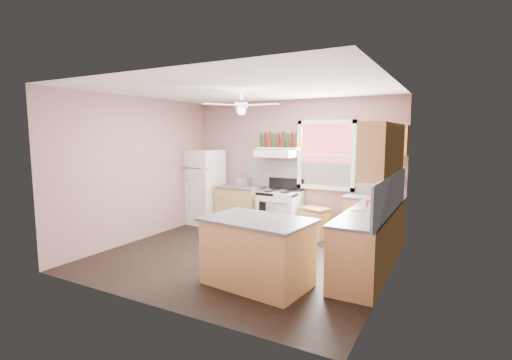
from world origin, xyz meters
The scene contains 32 objects.
floor centered at (0.00, 0.00, 0.00)m, with size 4.50×4.50×0.00m, color black.
ceiling centered at (0.00, 0.00, 2.70)m, with size 4.50×4.50×0.00m, color white.
wall_back centered at (0.00, 2.02, 1.35)m, with size 4.50×0.05×2.70m, color #8D6764.
wall_right centered at (2.27, 0.00, 1.35)m, with size 0.05×4.00×2.70m, color #8D6764.
wall_left centered at (-2.27, 0.00, 1.35)m, with size 0.05×4.00×2.70m, color #8D6764.
backsplash_back centered at (0.45, 1.99, 1.18)m, with size 2.90×0.03×0.55m, color white.
backsplash_right centered at (2.23, 0.30, 1.18)m, with size 0.03×2.60×0.55m, color white.
window_view centered at (0.75, 1.98, 1.60)m, with size 1.00×0.02×1.20m, color maroon.
window_frame centered at (0.75, 1.96, 1.60)m, with size 1.16×0.07×1.36m, color white.
refrigerator centered at (-1.94, 1.62, 0.83)m, with size 0.70×0.68×1.66m, color white.
base_cabinet_left centered at (-1.06, 1.70, 0.43)m, with size 0.90×0.60×0.86m, color #AF8549.
counter_left centered at (-1.06, 1.70, 0.88)m, with size 0.92×0.62×0.04m, color #4C4C4F.
toaster centered at (-0.95, 1.70, 0.99)m, with size 0.28×0.16×0.18m, color silver.
stove centered at (-0.09, 1.66, 0.43)m, with size 0.78×0.64×0.86m, color white.
range_hood centered at (-0.23, 1.75, 1.62)m, with size 0.78×0.50×0.14m, color white.
bottle_shelf centered at (-0.23, 1.87, 1.72)m, with size 0.90×0.26×0.03m, color white.
cart centered at (0.65, 1.68, 0.27)m, with size 0.53×0.35×0.53m, color #AF8549.
base_cabinet_corner centered at (1.75, 1.70, 0.43)m, with size 1.00×0.60×0.86m, color #AF8549.
base_cabinet_right centered at (1.95, 0.30, 0.43)m, with size 0.60×2.20×0.86m, color #AF8549.
counter_corner centered at (1.75, 1.70, 0.88)m, with size 1.02×0.62×0.04m, color #4C4C4F.
counter_right centered at (1.94, 0.30, 0.88)m, with size 0.62×2.22×0.04m, color #4C4C4F.
sink centered at (1.94, 0.50, 0.90)m, with size 0.55×0.45×0.03m, color silver.
faucet centered at (2.10, 0.50, 0.97)m, with size 0.03×0.03×0.14m, color silver.
upper_cabinet_right centered at (2.08, 0.50, 1.78)m, with size 0.33×1.80×0.76m, color #AF8549.
upper_cabinet_corner centered at (1.95, 1.83, 1.90)m, with size 0.60×0.33×0.52m, color #AF8549.
paper_towel centered at (2.07, 1.86, 1.25)m, with size 0.12×0.12×0.26m, color white.
island centered at (0.75, -0.85, 0.43)m, with size 1.33×0.84×0.86m, color #AF8549.
island_top centered at (0.75, -0.85, 0.88)m, with size 1.40×0.92×0.04m, color #4C4C4F.
ceiling_fan_hub centered at (0.00, 0.00, 2.45)m, with size 0.20×0.20×0.08m, color white.
soap_bottle centered at (2.04, -0.01, 1.02)m, with size 0.10×0.10×0.25m, color silver.
red_caddy centered at (1.93, 0.69, 0.95)m, with size 0.18×0.12×0.10m, color #A80E25.
wine_bottles centered at (-0.23, 1.87, 1.88)m, with size 0.86×0.06×0.31m.
Camera 1 is at (3.02, -5.04, 2.00)m, focal length 26.00 mm.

